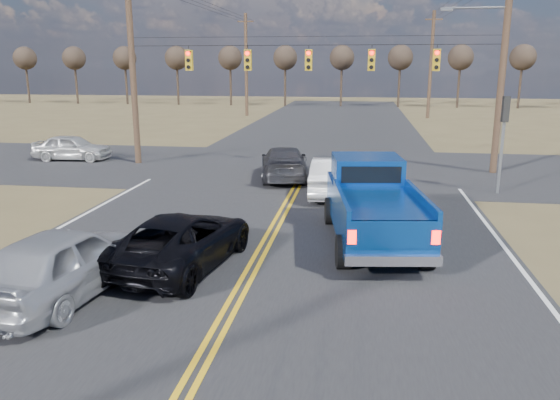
# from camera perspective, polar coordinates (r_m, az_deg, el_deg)

# --- Properties ---
(ground) EXTENTS (160.00, 160.00, 0.00)m
(ground) POSITION_cam_1_polar(r_m,az_deg,el_deg) (10.78, -6.93, -14.36)
(ground) COLOR brown
(ground) RESTS_ON ground
(road_main) EXTENTS (14.00, 120.00, 0.02)m
(road_main) POSITION_cam_1_polar(r_m,az_deg,el_deg) (19.96, 0.61, -0.81)
(road_main) COLOR #28282B
(road_main) RESTS_ON ground
(road_cross) EXTENTS (120.00, 12.00, 0.02)m
(road_cross) POSITION_cam_1_polar(r_m,az_deg,el_deg) (27.72, 2.88, 3.37)
(road_cross) COLOR #28282B
(road_cross) RESTS_ON ground
(signal_gantry) EXTENTS (19.60, 4.83, 10.00)m
(signal_gantry) POSITION_cam_1_polar(r_m,az_deg,el_deg) (26.99, 4.05, 13.88)
(signal_gantry) COLOR #473323
(signal_gantry) RESTS_ON ground
(utility_poles) EXTENTS (19.60, 58.32, 10.00)m
(utility_poles) POSITION_cam_1_polar(r_m,az_deg,el_deg) (26.25, 2.80, 14.25)
(utility_poles) COLOR #473323
(utility_poles) RESTS_ON ground
(treeline) EXTENTS (87.00, 117.80, 7.40)m
(treeline) POSITION_cam_1_polar(r_m,az_deg,el_deg) (36.18, 4.44, 14.90)
(treeline) COLOR #33261C
(treeline) RESTS_ON ground
(pickup_truck) EXTENTS (3.13, 6.43, 2.32)m
(pickup_truck) POSITION_cam_1_polar(r_m,az_deg,el_deg) (16.13, 9.64, -0.47)
(pickup_truck) COLOR black
(pickup_truck) RESTS_ON ground
(silver_suv) EXTENTS (2.54, 5.03, 1.64)m
(silver_suv) POSITION_cam_1_polar(r_m,az_deg,el_deg) (13.15, -21.61, -6.02)
(silver_suv) COLOR #A9ABB1
(silver_suv) RESTS_ON ground
(black_suv) EXTENTS (3.10, 5.35, 1.40)m
(black_suv) POSITION_cam_1_polar(r_m,az_deg,el_deg) (14.32, -10.26, -4.13)
(black_suv) COLOR black
(black_suv) RESTS_ON ground
(white_car_queue) EXTENTS (1.64, 4.66, 1.53)m
(white_car_queue) POSITION_cam_1_polar(r_m,az_deg,el_deg) (21.88, 5.62, 2.50)
(white_car_queue) COLOR white
(white_car_queue) RESTS_ON ground
(dgrey_car_queue) EXTENTS (2.87, 5.33, 1.47)m
(dgrey_car_queue) POSITION_cam_1_polar(r_m,az_deg,el_deg) (24.93, 0.42, 3.90)
(dgrey_car_queue) COLOR #35353A
(dgrey_car_queue) RESTS_ON ground
(cross_car_west) EXTENTS (1.87, 4.20, 1.40)m
(cross_car_west) POSITION_cam_1_polar(r_m,az_deg,el_deg) (31.94, -20.93, 5.15)
(cross_car_west) COLOR #BCBCBC
(cross_car_west) RESTS_ON ground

